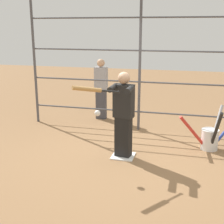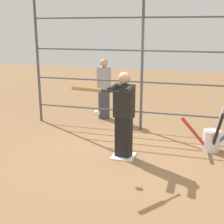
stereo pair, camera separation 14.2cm
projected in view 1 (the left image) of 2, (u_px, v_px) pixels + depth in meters
The scene contains 8 objects.
ground_plane at pixel (123, 156), 5.66m from camera, with size 24.00×24.00×0.00m, color olive.
home_plate at pixel (123, 156), 5.66m from camera, with size 0.40×0.40×0.02m.
fence_backstop at pixel (140, 66), 6.77m from camera, with size 5.10×0.06×2.89m.
batter at pixel (123, 113), 5.43m from camera, with size 0.39×0.57×1.54m.
baseball_bat_swinging at pixel (91, 90), 4.70m from camera, with size 0.61×0.58×0.20m.
softball_in_flight at pixel (97, 113), 4.94m from camera, with size 0.10×0.10×0.10m.
bat_bucket at pixel (210, 137), 5.93m from camera, with size 1.12×0.89×0.86m.
bystander_behind_fence at pixel (101, 88), 7.81m from camera, with size 0.31×0.19×1.52m.
Camera 1 is at (-1.12, 5.13, 2.27)m, focal length 50.00 mm.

